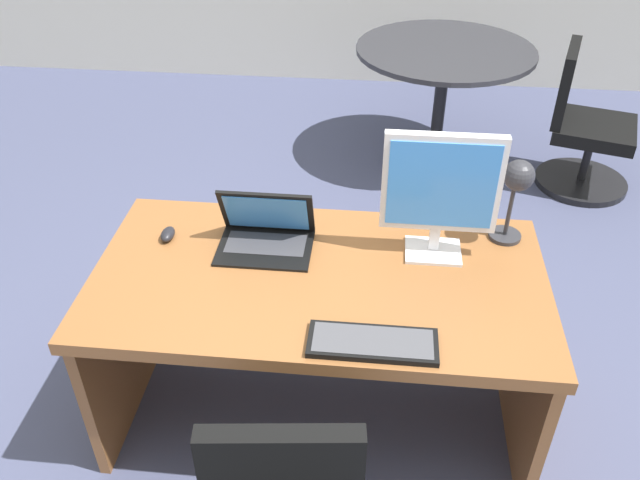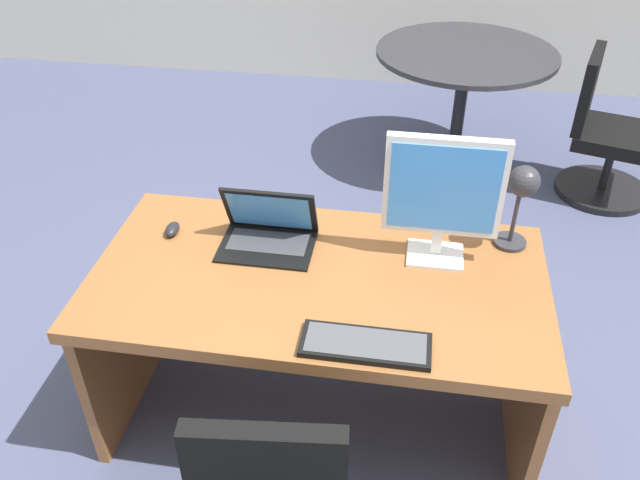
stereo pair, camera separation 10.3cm
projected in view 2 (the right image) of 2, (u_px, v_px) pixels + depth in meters
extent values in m
plane|color=#474C6B|center=(359.00, 213.00, 3.90)|extent=(12.00, 12.00, 0.00)
cube|color=brown|center=(318.00, 280.00, 2.29)|extent=(1.58, 0.83, 0.05)
cube|color=brown|center=(127.00, 332.00, 2.60)|extent=(0.04, 0.73, 0.68)
cube|color=brown|center=(526.00, 378.00, 2.40)|extent=(0.04, 0.73, 0.68)
cube|color=brown|center=(330.00, 294.00, 2.73)|extent=(1.39, 0.02, 0.48)
cube|color=silver|center=(435.00, 255.00, 2.36)|extent=(0.20, 0.16, 0.01)
cube|color=silver|center=(437.00, 241.00, 2.33)|extent=(0.04, 0.02, 0.10)
cube|color=silver|center=(444.00, 187.00, 2.19)|extent=(0.40, 0.04, 0.36)
cube|color=#3F8CEA|center=(444.00, 190.00, 2.17)|extent=(0.36, 0.00, 0.32)
cube|color=black|center=(267.00, 246.00, 2.40)|extent=(0.34, 0.24, 0.01)
cube|color=#38383D|center=(268.00, 242.00, 2.41)|extent=(0.29, 0.13, 0.00)
cube|color=black|center=(270.00, 210.00, 2.39)|extent=(0.34, 0.11, 0.22)
cube|color=#3F8CEA|center=(270.00, 212.00, 2.39)|extent=(0.30, 0.09, 0.18)
cube|color=black|center=(366.00, 345.00, 1.98)|extent=(0.40, 0.15, 0.02)
cube|color=#47474C|center=(366.00, 342.00, 1.98)|extent=(0.36, 0.13, 0.00)
ellipsoid|color=black|center=(172.00, 229.00, 2.46)|extent=(0.05, 0.09, 0.04)
cylinder|color=#2D2D33|center=(510.00, 242.00, 2.42)|extent=(0.12, 0.12, 0.01)
cylinder|color=#2D2D33|center=(515.00, 214.00, 2.35)|extent=(0.02, 0.02, 0.23)
sphere|color=#2D2D33|center=(524.00, 181.00, 2.23)|extent=(0.11, 0.11, 0.11)
cube|color=black|center=(266.00, 478.00, 1.76)|extent=(0.44, 0.11, 0.40)
cylinder|color=black|center=(453.00, 158.00, 4.41)|extent=(0.50, 0.50, 0.04)
cylinder|color=black|center=(459.00, 108.00, 4.19)|extent=(0.08, 0.08, 0.69)
cylinder|color=#2D2D33|center=(467.00, 53.00, 3.98)|extent=(1.10, 1.10, 0.03)
cylinder|color=black|center=(601.00, 190.00, 4.08)|extent=(0.56, 0.56, 0.04)
cylinder|color=black|center=(608.00, 165.00, 3.98)|extent=(0.05, 0.05, 0.31)
cube|color=black|center=(617.00, 137.00, 3.86)|extent=(0.57, 0.57, 0.08)
cube|color=black|center=(589.00, 89.00, 3.79)|extent=(0.18, 0.44, 0.44)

